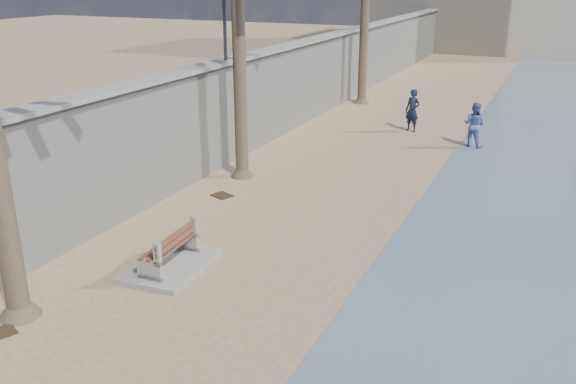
# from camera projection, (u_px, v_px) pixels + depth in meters

# --- Properties ---
(seawall) EXTENTS (0.45, 70.00, 3.50)m
(seawall) POSITION_uv_depth(u_px,v_px,m) (312.00, 80.00, 28.15)
(seawall) COLOR gray
(seawall) RESTS_ON ground_plane
(wall_cap) EXTENTS (0.80, 70.00, 0.12)m
(wall_cap) POSITION_uv_depth(u_px,v_px,m) (313.00, 40.00, 27.54)
(wall_cap) COLOR gray
(wall_cap) RESTS_ON seawall
(bench_far) EXTENTS (1.67, 2.32, 0.93)m
(bench_far) POSITION_uv_depth(u_px,v_px,m) (169.00, 252.00, 13.91)
(bench_far) COLOR gray
(bench_far) RESTS_ON ground_plane
(person_a) EXTENTS (0.88, 0.73, 2.08)m
(person_a) POSITION_uv_depth(u_px,v_px,m) (413.00, 107.00, 25.76)
(person_a) COLOR #131B34
(person_a) RESTS_ON ground_plane
(person_b) EXTENTS (1.09, 0.94, 1.94)m
(person_b) POSITION_uv_depth(u_px,v_px,m) (474.00, 122.00, 23.50)
(person_b) COLOR #515AA8
(person_b) RESTS_ON ground_plane
(debris_c) EXTENTS (0.73, 0.66, 0.03)m
(debris_c) POSITION_uv_depth(u_px,v_px,m) (222.00, 195.00, 18.57)
(debris_c) COLOR #382616
(debris_c) RESTS_ON ground_plane
(debris_d) EXTENTS (0.46, 0.38, 0.03)m
(debris_d) POSITION_uv_depth(u_px,v_px,m) (151.00, 273.00, 13.80)
(debris_d) COLOR #382616
(debris_d) RESTS_ON ground_plane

